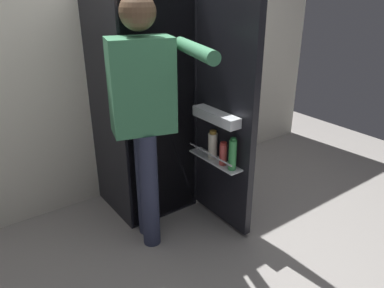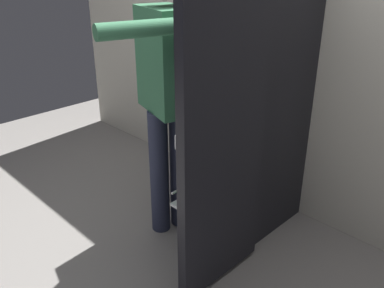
{
  "view_description": "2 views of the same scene",
  "coord_description": "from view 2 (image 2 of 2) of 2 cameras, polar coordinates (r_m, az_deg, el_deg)",
  "views": [
    {
      "loc": [
        -1.28,
        -1.86,
        1.69
      ],
      "look_at": [
        0.0,
        -0.1,
        0.74
      ],
      "focal_mm": 34.56,
      "sensor_mm": 36.0,
      "label": 1
    },
    {
      "loc": [
        1.48,
        -1.41,
        1.65
      ],
      "look_at": [
        0.05,
        0.02,
        0.72
      ],
      "focal_mm": 38.17,
      "sensor_mm": 36.0,
      "label": 2
    }
  ],
  "objects": [
    {
      "name": "person",
      "position": [
        2.37,
        -3.4,
        8.4
      ],
      "size": [
        0.54,
        0.76,
        1.65
      ],
      "color": "#2D334C",
      "rests_on": "ground_plane"
    },
    {
      "name": "ground_plane",
      "position": [
        2.63,
        -1.13,
        -14.15
      ],
      "size": [
        5.77,
        5.77,
        0.0
      ],
      "primitive_type": "plane",
      "color": "gray"
    },
    {
      "name": "kitchen_wall",
      "position": [
        2.78,
        12.52,
        14.9
      ],
      "size": [
        4.4,
        0.1,
        2.4
      ],
      "primitive_type": "cube",
      "color": "silver",
      "rests_on": "ground_plane"
    },
    {
      "name": "refrigerator",
      "position": [
        2.53,
        7.24,
        5.76
      ],
      "size": [
        0.66,
        1.17,
        1.67
      ],
      "color": "black",
      "rests_on": "ground_plane"
    }
  ]
}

